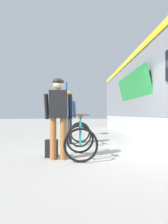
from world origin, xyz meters
TOP-DOWN VIEW (x-y plane):
  - ground_plane at (0.00, 0.00)m, footprint 80.00×80.00m
  - cyclist_near_in_blue at (-1.22, 1.55)m, footprint 0.64×0.36m
  - cyclist_far_in_dark at (-1.31, -0.73)m, footprint 0.62×0.32m
  - bicycle_near_black at (-0.78, 1.43)m, footprint 0.75×1.09m
  - bicycle_far_teal at (-0.83, -0.54)m, footprint 0.71×1.08m
  - backpack_on_platform at (-1.48, -0.49)m, footprint 0.29×0.19m
  - platform_sign_post at (-1.32, 3.94)m, footprint 0.08×0.70m

SIDE VIEW (x-z plane):
  - ground_plane at x=0.00m, z-range 0.00..0.00m
  - backpack_on_platform at x=-1.48m, z-range 0.00..0.40m
  - bicycle_near_black at x=-0.78m, z-range -0.09..0.89m
  - bicycle_far_teal at x=-0.83m, z-range -0.09..0.89m
  - cyclist_near_in_blue at x=-1.22m, z-range 0.17..1.94m
  - cyclist_far_in_dark at x=-1.31m, z-range 0.17..1.94m
  - platform_sign_post at x=-1.32m, z-range 0.42..2.82m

